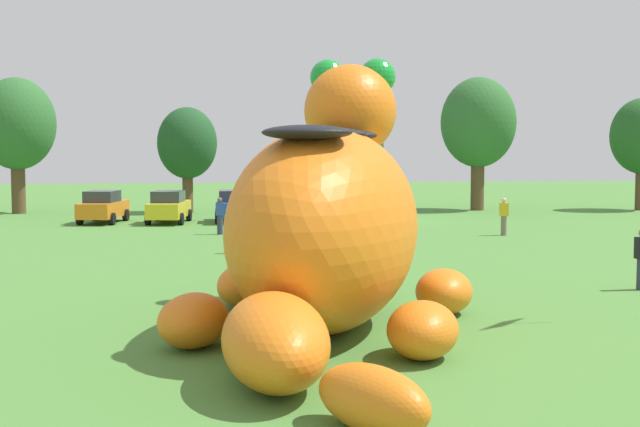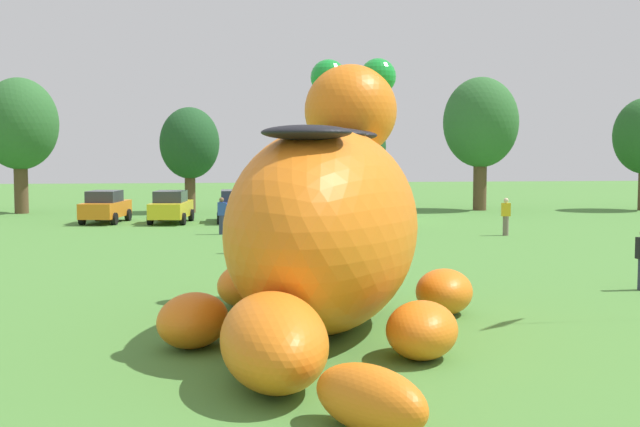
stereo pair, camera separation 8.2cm
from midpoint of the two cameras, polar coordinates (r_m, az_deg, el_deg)
ground_plane at (r=17.67m, az=0.10°, el=-8.40°), size 160.00×160.00×0.00m
giant_inflatable_creature at (r=18.00m, az=0.32°, el=-0.81°), size 7.72×12.55×6.23m
car_orange at (r=45.68m, az=-14.68°, el=0.45°), size 2.46×4.33×1.72m
car_yellow at (r=44.83m, az=-10.36°, el=0.45°), size 2.35×4.29×1.72m
car_blue at (r=45.00m, az=-6.01°, el=0.51°), size 1.97×4.12×1.72m
box_truck at (r=45.84m, az=3.07°, el=1.53°), size 2.76×6.54×2.95m
tree_left at (r=53.81m, az=-20.10°, el=5.73°), size 4.64×4.64×8.23m
tree_mid_left at (r=51.87m, az=-9.12°, el=4.73°), size 3.65×3.65×6.48m
tree_centre_left at (r=53.60m, az=2.48°, el=4.55°), size 3.47×3.47×6.16m
tree_centre at (r=54.32m, az=10.74°, el=6.08°), size 4.78×4.78×8.49m
spectator_near_inflatable at (r=38.69m, az=12.42°, el=-0.22°), size 0.38×0.26×1.71m
spectator_mid_field at (r=38.50m, az=-6.93°, el=-0.17°), size 0.38×0.26×1.71m
spectator_wandering at (r=31.45m, az=-5.11°, el=-1.19°), size 0.38×0.26×1.71m
spectator_far_side at (r=22.89m, az=3.19°, el=-3.28°), size 0.38×0.26×1.71m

